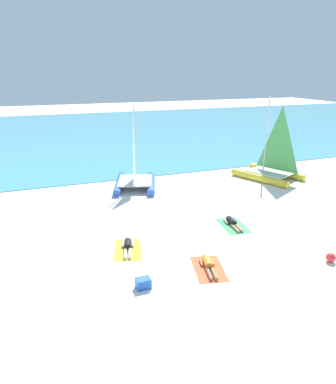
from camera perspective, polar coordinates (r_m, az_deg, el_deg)
The scene contains 12 objects.
ground_plane at distance 22.41m, azimuth -4.05°, elevation 0.70°, with size 120.00×120.00×0.00m, color white.
ocean_water at distance 43.53m, azimuth -12.50°, elevation 9.44°, with size 120.00×40.00×0.05m, color #4C9EB7.
sailboat_blue at distance 22.30m, azimuth -5.39°, elevation 2.62°, with size 3.60×4.50×5.11m.
sailboat_yellow at distance 25.03m, azimuth 16.32°, elevation 3.92°, with size 4.16×4.97×5.54m.
towel_left at distance 14.95m, azimuth -6.55°, elevation -9.28°, with size 1.10×1.90×0.01m, color yellow.
sunbather_left at distance 14.95m, azimuth -6.56°, elevation -8.74°, with size 0.78×1.55×0.30m.
towel_middle at distance 13.65m, azimuth 6.62°, elevation -12.27°, with size 1.10×1.90×0.01m, color #EA5933.
sunbather_middle at distance 13.64m, azimuth 6.58°, elevation -11.68°, with size 0.75×1.56×0.30m.
towel_right at distance 17.28m, azimuth 10.51°, elevation -5.39°, with size 1.10×1.90×0.01m, color #4CB266.
sunbather_right at distance 17.28m, azimuth 10.45°, elevation -4.92°, with size 0.59×1.57×0.30m.
beach_ball at distance 15.29m, azimuth 24.94°, elevation -9.64°, with size 0.38×0.38×0.38m, color red.
cooler_box at distance 12.48m, azimuth -4.03°, elevation -14.57°, with size 0.50×0.36×0.36m, color blue.
Camera 1 is at (-5.90, -10.42, 7.12)m, focal length 32.81 mm.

